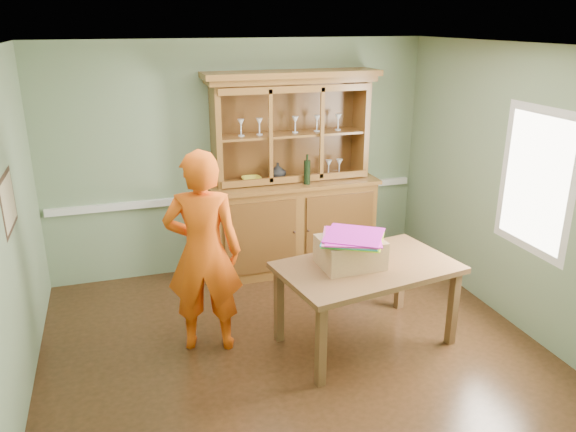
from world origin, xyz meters
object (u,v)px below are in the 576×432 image
object	(u,v)px
cardboard_box	(350,252)
person	(203,253)
dining_table	(367,274)
china_hutch	(292,203)

from	to	relation	value
cardboard_box	person	size ratio (longest dim) A/B	0.29
dining_table	person	distance (m)	1.50
dining_table	china_hutch	bearing A→B (deg)	84.42
china_hutch	dining_table	distance (m)	1.85
china_hutch	person	bearing A→B (deg)	-131.82
china_hutch	cardboard_box	bearing A→B (deg)	-90.99
dining_table	cardboard_box	bearing A→B (deg)	152.97
cardboard_box	person	xyz separation A→B (m)	(-1.27, 0.34, 0.02)
person	cardboard_box	bearing A→B (deg)	179.92
dining_table	person	size ratio (longest dim) A/B	0.91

